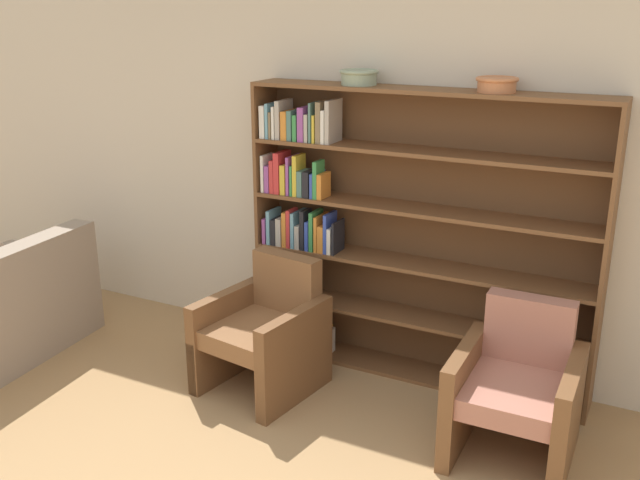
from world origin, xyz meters
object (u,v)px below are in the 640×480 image
object	(u,v)px
bookshelf	(385,234)
armchair_leather	(265,331)
bowl_stoneware	(359,76)
bowl_sage	(497,83)
armchair_cushioned	(517,390)

from	to	relation	value
bookshelf	armchair_leather	xyz separation A→B (m)	(-0.56, -0.60, -0.56)
bookshelf	bowl_stoneware	world-z (taller)	bowl_stoneware
bowl_sage	bowl_stoneware	bearing A→B (deg)	180.00
bowl_stoneware	armchair_leather	bearing A→B (deg)	-121.51
bowl_sage	armchair_cushioned	bearing A→B (deg)	-57.51
armchair_leather	armchair_cushioned	size ratio (longest dim) A/B	1.00
armchair_cushioned	bowl_sage	bearing A→B (deg)	-58.27
bowl_sage	armchair_cushioned	world-z (taller)	bowl_sage
bowl_sage	armchair_leather	bearing A→B (deg)	-154.18
bookshelf	armchair_cushioned	bearing A→B (deg)	-30.34
armchair_leather	bookshelf	bearing A→B (deg)	-124.23
bowl_sage	armchair_leather	size ratio (longest dim) A/B	0.29
bowl_stoneware	armchair_cushioned	size ratio (longest dim) A/B	0.29
bowl_stoneware	bowl_sage	distance (m)	0.85
bookshelf	armchair_cushioned	world-z (taller)	bookshelf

